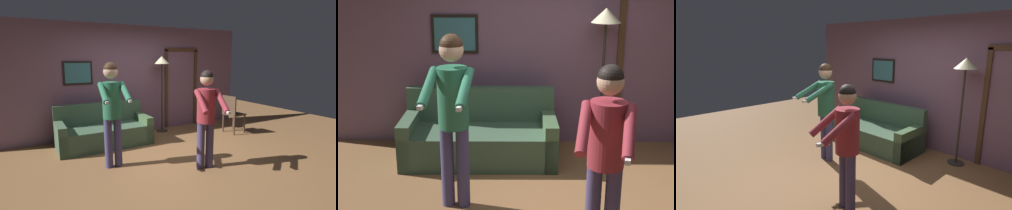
{
  "view_description": "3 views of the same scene",
  "coord_description": "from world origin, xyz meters",
  "views": [
    {
      "loc": [
        -2.17,
        -3.98,
        1.83
      ],
      "look_at": [
        -0.12,
        -0.19,
        1.05
      ],
      "focal_mm": 28.0,
      "sensor_mm": 36.0,
      "label": 1
    },
    {
      "loc": [
        -0.38,
        -4.15,
        2.36
      ],
      "look_at": [
        -0.46,
        -0.12,
        1.17
      ],
      "focal_mm": 50.0,
      "sensor_mm": 36.0,
      "label": 2
    },
    {
      "loc": [
        2.54,
        -2.69,
        2.1
      ],
      "look_at": [
        -0.14,
        -0.17,
        1.23
      ],
      "focal_mm": 28.0,
      "sensor_mm": 36.0,
      "label": 3
    }
  ],
  "objects": [
    {
      "name": "torchiere_lamp",
      "position": [
        0.75,
        1.74,
        1.6
      ],
      "size": [
        0.38,
        0.38,
        1.87
      ],
      "color": "#332D28",
      "rests_on": "ground_plane"
    },
    {
      "name": "person_standing_left",
      "position": [
        -0.98,
        0.15,
        1.08
      ],
      "size": [
        0.48,
        0.72,
        1.77
      ],
      "color": "#424071",
      "rests_on": "ground_plane"
    },
    {
      "name": "back_wall_assembly",
      "position": [
        0.01,
        2.05,
        1.3
      ],
      "size": [
        6.4,
        0.1,
        2.6
      ],
      "color": "slate",
      "rests_on": "ground_plane"
    },
    {
      "name": "person_standing_right",
      "position": [
        0.37,
        -0.61,
        0.98
      ],
      "size": [
        0.53,
        0.66,
        1.64
      ],
      "color": "#443B64",
      "rests_on": "ground_plane"
    },
    {
      "name": "couch",
      "position": [
        -0.82,
        1.37,
        0.28
      ],
      "size": [
        1.91,
        0.88,
        0.87
      ],
      "color": "#3F5D44",
      "rests_on": "ground_plane"
    },
    {
      "name": "dining_chair_distant",
      "position": [
        2.19,
        0.79,
        0.53
      ],
      "size": [
        0.45,
        0.45,
        0.93
      ],
      "color": "#4C3828",
      "rests_on": "ground_plane"
    },
    {
      "name": "ground_plane",
      "position": [
        0.0,
        0.0,
        0.0
      ],
      "size": [
        12.0,
        12.0,
        0.0
      ],
      "primitive_type": "plane",
      "color": "brown"
    }
  ]
}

